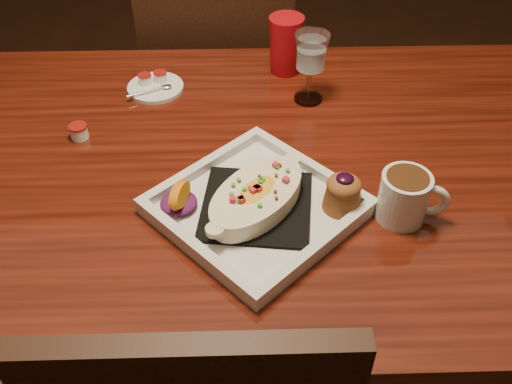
{
  "coord_description": "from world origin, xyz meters",
  "views": [
    {
      "loc": [
        0.06,
        -0.84,
        1.45
      ],
      "look_at": [
        0.09,
        -0.1,
        0.77
      ],
      "focal_mm": 40.0,
      "sensor_mm": 36.0,
      "label": 1
    }
  ],
  "objects_px": {
    "saucer": "(154,86)",
    "red_tumbler": "(286,45)",
    "goblet": "(311,56)",
    "coffee_mug": "(406,196)",
    "table": "(212,201)",
    "plate": "(264,201)",
    "chair_far": "(221,92)"
  },
  "relations": [
    {
      "from": "table",
      "to": "coffee_mug",
      "type": "height_order",
      "value": "coffee_mug"
    },
    {
      "from": "table",
      "to": "goblet",
      "type": "xyz_separation_m",
      "value": [
        0.21,
        0.22,
        0.2
      ]
    },
    {
      "from": "plate",
      "to": "goblet",
      "type": "relative_size",
      "value": 2.73
    },
    {
      "from": "coffee_mug",
      "to": "saucer",
      "type": "bearing_deg",
      "value": 149.48
    },
    {
      "from": "table",
      "to": "plate",
      "type": "height_order",
      "value": "plate"
    },
    {
      "from": "goblet",
      "to": "saucer",
      "type": "xyz_separation_m",
      "value": [
        -0.34,
        0.05,
        -0.1
      ]
    },
    {
      "from": "chair_far",
      "to": "goblet",
      "type": "height_order",
      "value": "chair_far"
    },
    {
      "from": "red_tumbler",
      "to": "plate",
      "type": "bearing_deg",
      "value": -98.29
    },
    {
      "from": "goblet",
      "to": "coffee_mug",
      "type": "bearing_deg",
      "value": -71.0
    },
    {
      "from": "plate",
      "to": "goblet",
      "type": "xyz_separation_m",
      "value": [
        0.11,
        0.35,
        0.08
      ]
    },
    {
      "from": "red_tumbler",
      "to": "coffee_mug",
      "type": "bearing_deg",
      "value": -70.93
    },
    {
      "from": "table",
      "to": "plate",
      "type": "xyz_separation_m",
      "value": [
        0.1,
        -0.13,
        0.12
      ]
    },
    {
      "from": "plate",
      "to": "red_tumbler",
      "type": "distance_m",
      "value": 0.48
    },
    {
      "from": "plate",
      "to": "coffee_mug",
      "type": "height_order",
      "value": "coffee_mug"
    },
    {
      "from": "plate",
      "to": "saucer",
      "type": "height_order",
      "value": "plate"
    },
    {
      "from": "table",
      "to": "coffee_mug",
      "type": "distance_m",
      "value": 0.4
    },
    {
      "from": "table",
      "to": "chair_far",
      "type": "bearing_deg",
      "value": 90.0
    },
    {
      "from": "plate",
      "to": "coffee_mug",
      "type": "relative_size",
      "value": 3.55
    },
    {
      "from": "plate",
      "to": "coffee_mug",
      "type": "xyz_separation_m",
      "value": [
        0.24,
        -0.02,
        0.02
      ]
    },
    {
      "from": "chair_far",
      "to": "red_tumbler",
      "type": "distance_m",
      "value": 0.46
    },
    {
      "from": "table",
      "to": "plate",
      "type": "relative_size",
      "value": 3.53
    },
    {
      "from": "chair_far",
      "to": "red_tumbler",
      "type": "height_order",
      "value": "chair_far"
    },
    {
      "from": "table",
      "to": "plate",
      "type": "distance_m",
      "value": 0.21
    },
    {
      "from": "table",
      "to": "plate",
      "type": "bearing_deg",
      "value": -53.55
    },
    {
      "from": "coffee_mug",
      "to": "goblet",
      "type": "relative_size",
      "value": 0.77
    },
    {
      "from": "coffee_mug",
      "to": "chair_far",
      "type": "bearing_deg",
      "value": 124.63
    },
    {
      "from": "plate",
      "to": "coffee_mug",
      "type": "distance_m",
      "value": 0.24
    },
    {
      "from": "chair_far",
      "to": "plate",
      "type": "height_order",
      "value": "chair_far"
    },
    {
      "from": "chair_far",
      "to": "saucer",
      "type": "distance_m",
      "value": 0.46
    },
    {
      "from": "plate",
      "to": "red_tumbler",
      "type": "relative_size",
      "value": 3.18
    },
    {
      "from": "saucer",
      "to": "red_tumbler",
      "type": "relative_size",
      "value": 0.95
    },
    {
      "from": "plate",
      "to": "chair_far",
      "type": "bearing_deg",
      "value": 54.07
    }
  ]
}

